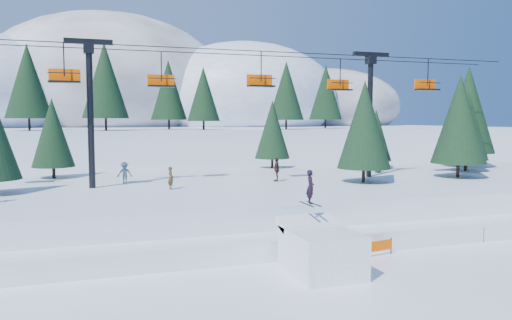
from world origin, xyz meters
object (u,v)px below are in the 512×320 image
object	(u,v)px
chairlift	(235,92)
banner_far	(460,233)
banner_near	(372,247)
jump_kicker	(321,249)

from	to	relation	value
chairlift	banner_far	xyz separation A→B (m)	(10.34, -12.53, -8.78)
chairlift	banner_near	xyz separation A→B (m)	(3.60, -13.79, -8.78)
jump_kicker	banner_near	size ratio (longest dim) A/B	1.71
jump_kicker	banner_far	size ratio (longest dim) A/B	1.79
jump_kicker	banner_far	distance (m)	10.88
chairlift	banner_near	world-z (taller)	chairlift
banner_near	jump_kicker	bearing A→B (deg)	-156.97
chairlift	banner_near	size ratio (longest dim) A/B	16.41
banner_far	jump_kicker	bearing A→B (deg)	-164.81
chairlift	jump_kicker	bearing A→B (deg)	-90.53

